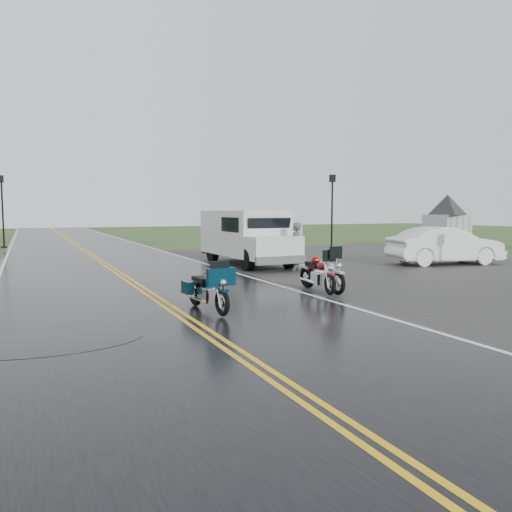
{
  "coord_description": "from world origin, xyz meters",
  "views": [
    {
      "loc": [
        -2.9,
        -10.35,
        2.24
      ],
      "look_at": [
        2.8,
        2.0,
        1.0
      ],
      "focal_mm": 35.0,
      "sensor_mm": 36.0,
      "label": 1
    }
  ],
  "objects": [
    {
      "name": "ground",
      "position": [
        0.0,
        0.0,
        0.0
      ],
      "size": [
        120.0,
        120.0,
        0.0
      ],
      "primitive_type": "plane",
      "color": "#2D471E",
      "rests_on": "ground"
    },
    {
      "name": "road",
      "position": [
        0.0,
        10.0,
        0.02
      ],
      "size": [
        8.0,
        100.0,
        0.04
      ],
      "primitive_type": "cube",
      "color": "black",
      "rests_on": "ground"
    },
    {
      "name": "parking_pad",
      "position": [
        11.0,
        5.0,
        0.01
      ],
      "size": [
        14.0,
        24.0,
        0.03
      ],
      "primitive_type": "cube",
      "color": "black",
      "rests_on": "ground"
    },
    {
      "name": "visitor_center",
      "position": [
        20.0,
        12.0,
        2.4
      ],
      "size": [
        16.0,
        10.0,
        4.8
      ],
      "primitive_type": null,
      "color": "#A8AAAD",
      "rests_on": "ground"
    },
    {
      "name": "motorcycle_red",
      "position": [
        4.17,
        0.42,
        0.58
      ],
      "size": [
        0.99,
        2.03,
        1.15
      ],
      "primitive_type": null,
      "rotation": [
        0.0,
        0.0,
        -0.15
      ],
      "color": "#590A16",
      "rests_on": "ground"
    },
    {
      "name": "motorcycle_teal",
      "position": [
        0.72,
        -0.83,
        0.58
      ],
      "size": [
        0.88,
        2.0,
        1.15
      ],
      "primitive_type": null,
      "rotation": [
        0.0,
        0.0,
        0.09
      ],
      "color": "#052838",
      "rests_on": "ground"
    },
    {
      "name": "motorcycle_silver",
      "position": [
        4.36,
        0.34,
        0.62
      ],
      "size": [
        0.77,
        2.11,
        1.24
      ],
      "primitive_type": null,
      "rotation": [
        0.0,
        0.0,
        0.0
      ],
      "color": "#ABAEB3",
      "rests_on": "ground"
    },
    {
      "name": "van_white",
      "position": [
        4.47,
        6.37,
        1.15
      ],
      "size": [
        2.33,
        5.9,
        2.3
      ],
      "primitive_type": null,
      "rotation": [
        0.0,
        0.0,
        0.02
      ],
      "color": "silver",
      "rests_on": "ground"
    },
    {
      "name": "person_at_van",
      "position": [
        6.14,
        5.75,
        0.89
      ],
      "size": [
        0.77,
        0.74,
        1.78
      ],
      "primitive_type": "imported",
      "rotation": [
        0.0,
        0.0,
        3.82
      ],
      "color": "#4E4E53",
      "rests_on": "ground"
    },
    {
      "name": "sedan_white",
      "position": [
        12.8,
        5.02,
        0.77
      ],
      "size": [
        4.91,
        2.53,
        1.54
      ],
      "primitive_type": "imported",
      "rotation": [
        0.0,
        0.0,
        1.37
      ],
      "color": "white",
      "rests_on": "ground"
    },
    {
      "name": "lamp_post_far_left",
      "position": [
        -4.14,
        23.3,
        2.2
      ],
      "size": [
        0.38,
        0.38,
        4.4
      ],
      "primitive_type": null,
      "color": "black",
      "rests_on": "ground"
    },
    {
      "name": "lamp_post_far_right",
      "position": [
        12.37,
        12.8,
        2.12
      ],
      "size": [
        0.36,
        0.36,
        4.24
      ],
      "primitive_type": null,
      "color": "black",
      "rests_on": "ground"
    }
  ]
}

